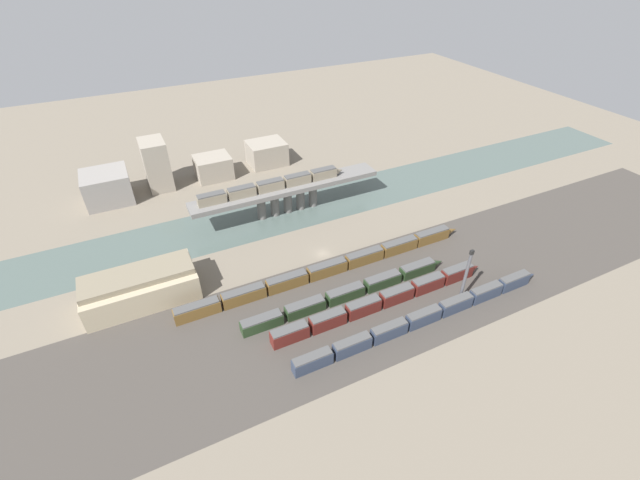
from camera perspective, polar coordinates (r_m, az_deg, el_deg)
ground_plane at (r=132.51m, az=0.33°, el=-1.82°), size 400.00×400.00×0.00m
railbed_yard at (r=116.78m, az=5.63°, el=-8.30°), size 280.00×42.00×0.01m
river_water at (r=153.14m, az=-4.25°, el=3.85°), size 320.00×24.39×0.01m
bridge at (r=149.12m, az=-4.39°, el=6.40°), size 67.28×8.33×10.16m
train_on_bridge at (r=145.76m, az=-6.19°, el=7.35°), size 52.26×3.12×3.48m
train_yard_near at (r=113.35m, az=14.03°, el=-9.80°), size 75.02×2.61×3.91m
train_yard_mid at (r=115.30m, az=8.48°, el=-7.90°), size 64.46×2.96×4.10m
train_yard_far at (r=117.03m, az=4.02°, el=-6.94°), size 62.19×3.07×3.42m
train_yard_outer at (r=124.17m, az=1.51°, el=-3.72°), size 91.18×2.89×3.89m
warehouse_building at (r=124.02m, az=-22.83°, el=-5.75°), size 28.88×14.20×9.10m
signal_tower at (r=117.12m, az=18.82°, el=-4.66°), size 1.00×0.83×17.16m
city_block_far_left at (r=174.64m, az=-26.51°, el=6.35°), size 15.88×15.31×11.19m
city_block_left at (r=175.27m, az=-20.98°, el=9.38°), size 8.77×12.38×18.94m
city_block_center at (r=178.48m, az=-14.04°, el=9.41°), size 13.66×11.60×8.90m
city_block_right at (r=185.93m, az=-7.12°, el=11.44°), size 15.24×12.67×9.61m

